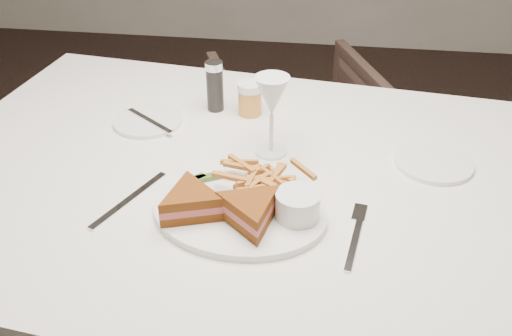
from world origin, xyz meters
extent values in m
cube|color=silver|center=(-0.03, -0.16, 0.38)|extent=(1.52, 1.11, 0.75)
imported|color=#45322A|center=(-0.02, 0.84, 0.30)|extent=(0.75, 0.73, 0.60)
ellipsoid|color=white|center=(-0.05, -0.29, 0.76)|extent=(0.35, 0.29, 0.01)
cube|color=silver|center=(-0.26, -0.28, 0.75)|extent=(0.10, 0.19, 0.00)
cylinder|color=white|center=(-0.31, 0.02, 0.76)|extent=(0.16, 0.16, 0.01)
cylinder|color=white|center=(0.33, -0.07, 0.76)|extent=(0.16, 0.16, 0.01)
cylinder|color=black|center=(-0.17, 0.11, 0.81)|extent=(0.04, 0.04, 0.12)
cylinder|color=#CB8130|center=(-0.08, 0.10, 0.79)|extent=(0.06, 0.06, 0.08)
cube|color=#436423|center=(-0.12, -0.21, 0.77)|extent=(0.06, 0.04, 0.01)
cube|color=#436423|center=(-0.15, -0.23, 0.77)|extent=(0.05, 0.05, 0.01)
cylinder|color=white|center=(0.06, -0.30, 0.79)|extent=(0.08, 0.08, 0.05)
camera|label=1|loc=(0.10, -1.10, 1.40)|focal=40.00mm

